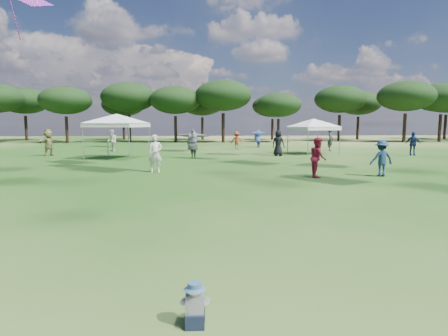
# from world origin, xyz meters

# --- Properties ---
(tree_line) EXTENTS (108.78, 17.63, 7.77)m
(tree_line) POSITION_xyz_m (2.39, 47.41, 5.42)
(tree_line) COLOR black
(tree_line) RESTS_ON ground
(tent_left) EXTENTS (6.33, 6.33, 3.18)m
(tent_left) POSITION_xyz_m (-5.10, 22.81, 2.76)
(tent_left) COLOR gray
(tent_left) RESTS_ON ground
(tent_right) EXTENTS (5.58, 5.58, 2.93)m
(tent_right) POSITION_xyz_m (8.69, 25.53, 2.51)
(tent_right) COLOR gray
(tent_right) RESTS_ON ground
(toddler) EXTENTS (0.33, 0.37, 0.50)m
(toddler) POSITION_xyz_m (0.01, 2.03, 0.22)
(toddler) COLOR black
(toddler) RESTS_ON ground
(festival_crowd) EXTENTS (29.30, 21.89, 1.92)m
(festival_crowd) POSITION_xyz_m (0.71, 23.82, 0.88)
(festival_crowd) COLOR black
(festival_crowd) RESTS_ON ground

